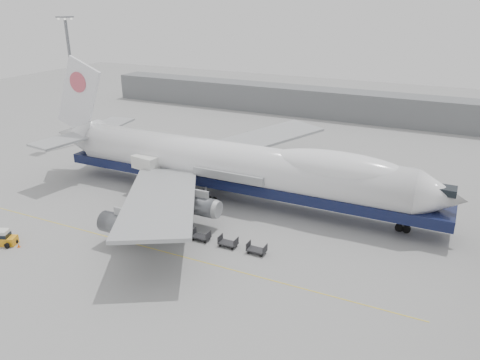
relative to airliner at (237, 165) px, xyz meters
The scene contains 14 objects.
ground 13.27m from the airliner, 93.08° to the right, with size 260.00×260.00×0.00m, color gray.
apron_line 18.87m from the airliner, 92.05° to the right, with size 60.00×0.15×0.01m, color gold.
hangar 59.01m from the airliner, 100.40° to the left, with size 110.00×8.00×7.00m, color slate.
floodlight_mast 45.14m from the airliner, 164.28° to the left, with size 2.40×2.40×25.43m.
airliner is the anchor object (origin of this frame).
catering_truck 14.53m from the airliner, 165.97° to the right, with size 4.74×3.58×5.98m.
baggage_tug 32.40m from the airliner, 128.38° to the right, with size 3.02×2.36×1.96m.
traffic_cone 31.06m from the airliner, 125.46° to the right, with size 0.34×0.34×0.51m.
dolly_0 17.51m from the airliner, 126.67° to the right, with size 2.30×1.35×1.30m.
dolly_1 15.62m from the airliner, 114.56° to the right, with size 2.30×1.35×1.30m.
dolly_2 14.55m from the airliner, 99.60° to the right, with size 2.30×1.35×1.30m.
dolly_3 14.45m from the airliner, 83.24° to the right, with size 2.30×1.35×1.30m.
dolly_4 15.37m from the airliner, 67.89° to the right, with size 2.30×1.35×1.30m.
dolly_5 17.13m from the airliner, 55.24° to the right, with size 2.30×1.35×1.30m.
Camera 1 is at (29.67, -46.64, 28.81)m, focal length 35.00 mm.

